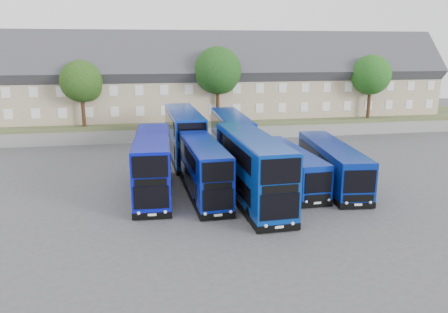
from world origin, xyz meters
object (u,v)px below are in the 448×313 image
(dd_front_left, at_px, (153,166))
(dd_front_mid, at_px, (204,170))
(tree_west, at_px, (83,83))
(tree_far, at_px, (385,71))
(coach_east_a, at_px, (290,168))
(tree_mid, at_px, (219,72))
(tree_east, at_px, (372,76))

(dd_front_left, bearing_deg, dd_front_mid, -16.80)
(dd_front_mid, bearing_deg, tree_west, 114.63)
(dd_front_left, relative_size, dd_front_mid, 1.10)
(dd_front_mid, height_order, tree_far, tree_far)
(coach_east_a, bearing_deg, dd_front_left, 178.05)
(tree_west, relative_size, tree_mid, 0.83)
(coach_east_a, bearing_deg, tree_west, 129.87)
(tree_west, xyz_separation_m, tree_east, (36.00, 0.00, 0.34))
(coach_east_a, relative_size, tree_west, 1.45)
(dd_front_mid, relative_size, coach_east_a, 0.94)
(tree_mid, bearing_deg, tree_west, -178.21)
(dd_front_left, bearing_deg, tree_west, 112.66)
(tree_west, bearing_deg, tree_far, 9.46)
(dd_front_left, height_order, tree_west, tree_west)
(tree_mid, bearing_deg, tree_far, 14.04)
(tree_west, xyz_separation_m, tree_far, (42.00, 7.00, 0.68))
(dd_front_mid, relative_size, tree_west, 1.36)
(tree_east, bearing_deg, tree_far, 49.40)
(coach_east_a, distance_m, tree_west, 27.84)
(dd_front_mid, height_order, tree_west, tree_west)
(coach_east_a, bearing_deg, tree_mid, 94.07)
(dd_front_mid, distance_m, tree_mid, 23.45)
(tree_mid, height_order, tree_east, tree_mid)
(dd_front_left, bearing_deg, tree_mid, 70.15)
(tree_mid, relative_size, tree_east, 1.12)
(coach_east_a, height_order, tree_east, tree_east)
(tree_far, bearing_deg, tree_east, -130.60)
(coach_east_a, relative_size, tree_east, 1.36)
(coach_east_a, xyz_separation_m, tree_west, (-18.30, 20.23, 5.58))
(dd_front_left, distance_m, coach_east_a, 10.98)
(coach_east_a, xyz_separation_m, tree_east, (17.70, 20.23, 5.91))
(dd_front_mid, relative_size, tree_mid, 1.13)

